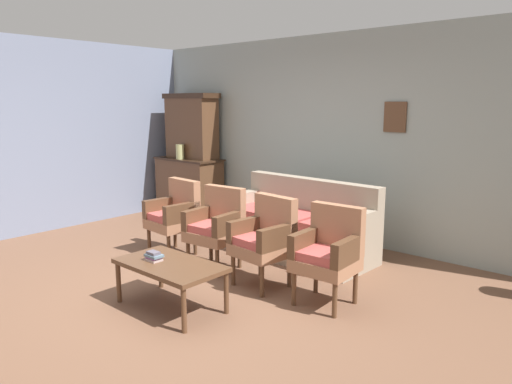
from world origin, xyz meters
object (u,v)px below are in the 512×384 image
Objects in this scene: vase_on_cabinet at (180,152)px; armchair_row_middle at (216,224)px; book_stack_on_table at (154,256)px; armchair_near_cabinet at (175,213)px; armchair_near_couch_end at (265,237)px; armchair_by_doorway at (328,251)px; coffee_table at (170,268)px; side_cabinet at (189,186)px; floral_couch at (297,228)px.

armchair_row_middle is (2.21, -1.35, -0.55)m from vase_on_cabinet.
armchair_row_middle is 1.11m from book_stack_on_table.
armchair_near_couch_end is (1.49, -0.07, 0.00)m from armchair_near_cabinet.
armchair_near_cabinet is 2.21m from armchair_by_doorway.
vase_on_cabinet is 0.26× the size of armchair_near_couch_end.
coffee_table is (2.67, -2.37, -0.67)m from vase_on_cabinet.
armchair_row_middle is at bearing 105.53° from book_stack_on_table.
armchair_by_doorway reaches higher than coffee_table.
coffee_table is (-0.28, -0.98, -0.12)m from armchair_near_couch_end.
armchair_near_couch_end is (0.74, -0.04, 0.00)m from armchair_row_middle.
side_cabinet is 1.28× the size of armchair_by_doorway.
armchair_near_cabinet is 1.61m from coffee_table.
armchair_near_cabinet is 0.90× the size of coffee_table.
coffee_table is at bearing -105.74° from armchair_near_couch_end.
armchair_near_couch_end is at bearing -3.30° from armchair_row_middle.
floral_couch is 2.06m from book_stack_on_table.
vase_on_cabinet is 0.26× the size of armchair_near_cabinet.
armchair_near_couch_end is 0.90× the size of coffee_table.
armchair_near_cabinet is 5.70× the size of book_stack_on_table.
side_cabinet is 4.91× the size of vase_on_cabinet.
floral_couch is at bearing -8.18° from vase_on_cabinet.
armchair_near_cabinet reaches higher than coffee_table.
side_cabinet reaches higher than book_stack_on_table.
coffee_table is at bearing -134.39° from armchair_by_doorway.
side_cabinet reaches higher than armchair_by_doorway.
side_cabinet is at bearing 134.00° from book_stack_on_table.
side_cabinet is 1.28× the size of armchair_near_cabinet.
side_cabinet reaches higher than floral_couch.
floral_couch is 12.35× the size of book_stack_on_table.
armchair_near_cabinet reaches higher than book_stack_on_table.
armchair_near_cabinet and armchair_row_middle have the same top height.
armchair_near_cabinet is at bearing -45.79° from side_cabinet.
armchair_near_couch_end is at bearing 66.99° from book_stack_on_table.
vase_on_cabinet reaches higher than floral_couch.
armchair_near_cabinet is (1.46, -1.50, 0.03)m from side_cabinet.
armchair_near_cabinet and armchair_near_couch_end have the same top height.
book_stack_on_table is at bearing -74.47° from armchair_row_middle.
side_cabinet is 3.34m from armchair_near_couch_end.
armchair_row_middle is 1.12m from coffee_table.
side_cabinet is 1.16× the size of coffee_table.
side_cabinet is 3.97m from armchair_by_doorway.
floral_couch and armchair_near_couch_end have the same top height.
book_stack_on_table reaches higher than coffee_table.
armchair_row_middle is at bearing -34.60° from side_cabinet.
armchair_by_doorway is at bearing -20.21° from vase_on_cabinet.
armchair_row_middle is 0.74m from armchair_near_couch_end.
armchair_by_doorway is at bearing -42.29° from floral_couch.
floral_couch is 2.17× the size of armchair_near_couch_end.
vase_on_cabinet is at bearing 135.99° from book_stack_on_table.
side_cabinet reaches higher than armchair_near_cabinet.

